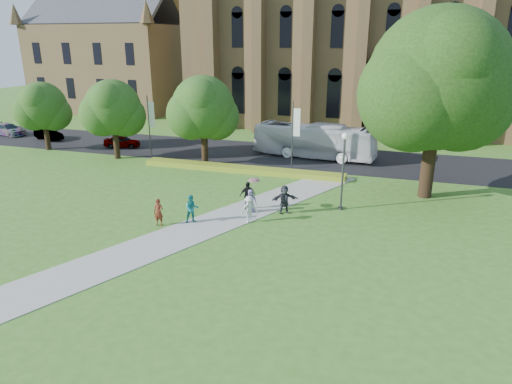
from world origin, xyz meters
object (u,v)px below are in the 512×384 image
(tour_coach, at_px, (314,141))
(car_0, at_px, (122,141))
(car_1, at_px, (49,134))
(streetlamp, at_px, (343,162))
(pedestrian_0, at_px, (159,212))
(large_tree, at_px, (439,80))
(car_2, at_px, (8,129))

(tour_coach, height_order, car_0, tour_coach)
(car_0, height_order, car_1, car_1)
(streetlamp, height_order, car_1, streetlamp)
(car_1, bearing_deg, pedestrian_0, -110.19)
(streetlamp, xyz_separation_m, tour_coach, (-4.46, 13.56, -1.63))
(car_0, bearing_deg, large_tree, -117.32)
(car_1, distance_m, pedestrian_0, 30.99)
(tour_coach, bearing_deg, pedestrian_0, 170.78)
(large_tree, distance_m, pedestrian_0, 20.55)
(large_tree, relative_size, tour_coach, 1.12)
(large_tree, height_order, car_0, large_tree)
(car_1, height_order, pedestrian_0, pedestrian_0)
(car_0, distance_m, car_1, 10.29)
(streetlamp, height_order, car_0, streetlamp)
(tour_coach, bearing_deg, car_0, 102.54)
(large_tree, xyz_separation_m, car_1, (-40.42, 8.01, -7.70))
(car_1, xyz_separation_m, car_2, (-6.46, 0.65, 0.05))
(streetlamp, bearing_deg, large_tree, 39.29)
(large_tree, bearing_deg, car_0, 166.66)
(streetlamp, xyz_separation_m, car_1, (-34.92, 12.51, -2.63))
(large_tree, xyz_separation_m, car_2, (-46.88, 8.66, -7.65))
(tour_coach, distance_m, car_0, 20.33)
(streetlamp, bearing_deg, car_2, 162.36)
(car_1, bearing_deg, car_2, 101.46)
(car_1, relative_size, pedestrian_0, 2.32)
(large_tree, xyz_separation_m, car_0, (-30.17, 7.15, -7.71))
(tour_coach, height_order, car_2, tour_coach)
(car_2, bearing_deg, large_tree, -91.35)
(streetlamp, bearing_deg, car_0, 154.72)
(large_tree, height_order, tour_coach, large_tree)
(pedestrian_0, bearing_deg, car_0, 122.63)
(pedestrian_0, bearing_deg, car_2, 141.90)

